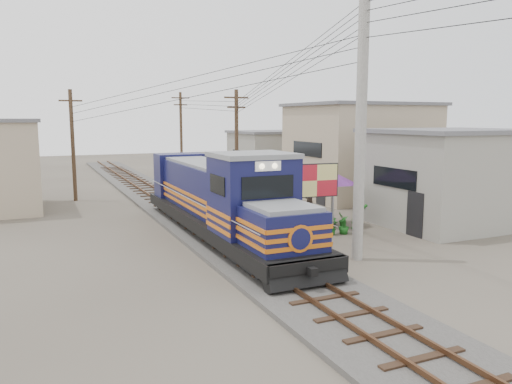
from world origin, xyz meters
name	(u,v)px	position (x,y,z in m)	size (l,w,h in m)	color
ground	(266,267)	(0.00, 0.00, 0.00)	(120.00, 120.00, 0.00)	#473F35
ballast	(187,215)	(0.00, 10.00, 0.08)	(3.60, 70.00, 0.16)	#595651
track	(187,212)	(0.00, 10.00, 0.26)	(1.15, 70.00, 0.12)	#51331E
locomotive	(220,201)	(0.00, 4.68, 1.68)	(2.84, 15.44, 3.83)	black
utility_pole_main	(361,124)	(3.50, -0.50, 5.00)	(0.40, 0.40, 10.00)	#9E9B93
wooden_pole_mid	(237,143)	(4.50, 14.00, 3.68)	(1.60, 0.24, 7.00)	#4C3826
wooden_pole_far	(181,133)	(4.80, 28.00, 3.93)	(1.60, 0.24, 7.50)	#4C3826
wooden_pole_left	(73,143)	(-5.00, 18.00, 3.68)	(1.60, 0.24, 7.00)	#4C3826
power_lines	(189,69)	(-0.14, 8.49, 7.56)	(9.65, 19.00, 3.30)	black
shophouse_front	(451,177)	(11.50, 3.00, 2.36)	(7.35, 6.30, 4.70)	gray
shophouse_mid	(360,150)	(12.50, 12.00, 3.11)	(8.40, 7.35, 6.20)	tan
shophouse_back	(273,156)	(11.00, 22.00, 2.11)	(6.30, 6.30, 4.20)	gray
billboard	(316,182)	(4.19, 3.66, 2.37)	(2.09, 0.32, 3.22)	#99999E
market_umbrella	(332,178)	(5.95, 5.10, 2.34)	(3.07, 3.07, 2.66)	black
vendor	(309,201)	(5.83, 7.04, 0.93)	(0.68, 0.45, 1.87)	black
plant_nursery	(315,221)	(4.61, 4.44, 0.42)	(3.18, 3.08, 1.12)	#195719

